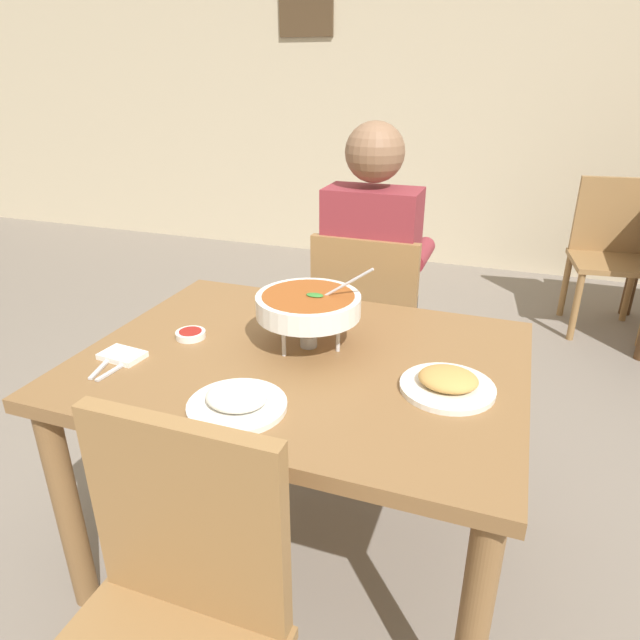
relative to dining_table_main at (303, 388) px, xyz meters
name	(u,v)px	position (x,y,z in m)	size (l,w,h in m)	color
ground_plane	(305,548)	(0.00, 0.00, -0.63)	(16.00, 16.00, 0.00)	gray
cafe_rear_partition	(464,68)	(0.00, 3.30, 0.87)	(10.00, 0.10, 3.00)	beige
dining_table_main	(303,388)	(0.00, 0.00, 0.00)	(1.23, 0.92, 0.73)	brown
chair_diner_main	(369,324)	(0.00, 0.75, -0.12)	(0.44, 0.44, 0.90)	olive
diner_main	(373,268)	(0.00, 0.78, 0.12)	(0.40, 0.45, 1.31)	#2D2D38
chair_viewer_empty	(164,626)	(0.00, -0.72, -0.12)	(0.44, 0.44, 0.90)	olive
curry_bowl	(308,306)	(-0.01, 0.07, 0.23)	(0.33, 0.30, 0.26)	silver
rice_plate	(237,401)	(-0.05, -0.30, 0.12)	(0.24, 0.24, 0.06)	white
appetizer_plate	(448,383)	(0.41, -0.05, 0.12)	(0.24, 0.24, 0.06)	white
sauce_dish	(191,334)	(-0.36, 0.00, 0.11)	(0.09, 0.09, 0.02)	white
napkin_folded	(122,355)	(-0.47, -0.18, 0.11)	(0.12, 0.08, 0.02)	white
fork_utensil	(105,363)	(-0.49, -0.23, 0.11)	(0.01, 0.17, 0.01)	silver
spoon_utensil	(120,366)	(-0.44, -0.23, 0.11)	(0.01, 0.17, 0.01)	silver
chair_bg_right	(610,246)	(1.07, 2.34, -0.12)	(0.49, 0.49, 0.90)	olive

